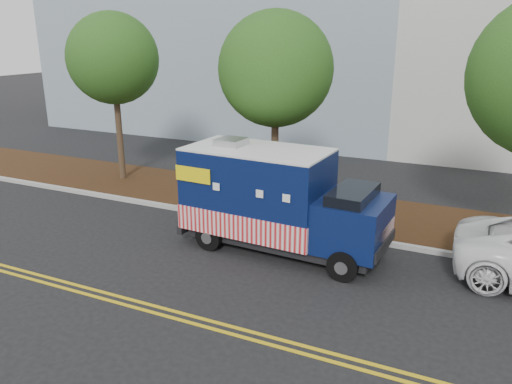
% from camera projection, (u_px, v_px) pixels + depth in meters
% --- Properties ---
extents(ground, '(120.00, 120.00, 0.00)m').
position_uv_depth(ground, '(246.00, 240.00, 15.49)').
color(ground, black).
rests_on(ground, ground).
extents(curb, '(120.00, 0.18, 0.15)m').
position_uv_depth(curb, '(265.00, 223.00, 16.68)').
color(curb, '#9E9E99').
rests_on(curb, ground).
extents(mulch_strip, '(120.00, 4.00, 0.15)m').
position_uv_depth(mulch_strip, '(288.00, 204.00, 18.49)').
color(mulch_strip, black).
rests_on(mulch_strip, ground).
extents(centerline_near, '(120.00, 0.10, 0.01)m').
position_uv_depth(centerline_near, '(163.00, 308.00, 11.65)').
color(centerline_near, gold).
rests_on(centerline_near, ground).
extents(centerline_far, '(120.00, 0.10, 0.01)m').
position_uv_depth(centerline_far, '(157.00, 313.00, 11.43)').
color(centerline_far, gold).
rests_on(centerline_far, ground).
extents(tree_a, '(3.67, 3.67, 6.99)m').
position_uv_depth(tree_a, '(113.00, 59.00, 20.06)').
color(tree_a, '#38281C').
rests_on(tree_a, ground).
extents(tree_b, '(3.90, 3.90, 6.92)m').
position_uv_depth(tree_b, '(276.00, 70.00, 16.82)').
color(tree_b, '#38281C').
rests_on(tree_b, ground).
extents(sign_post, '(0.06, 0.06, 2.40)m').
position_uv_depth(sign_post, '(228.00, 181.00, 17.43)').
color(sign_post, '#473828').
rests_on(sign_post, ground).
extents(food_truck, '(6.17, 2.62, 3.19)m').
position_uv_depth(food_truck, '(274.00, 202.00, 14.50)').
color(food_truck, black).
rests_on(food_truck, ground).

